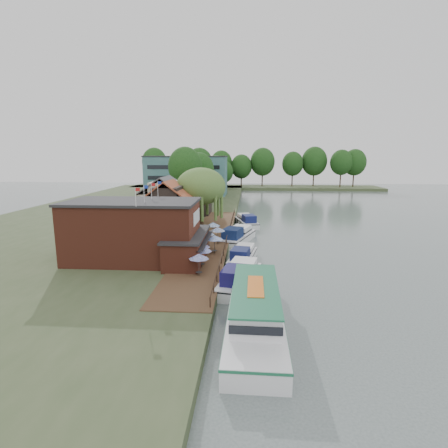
{
  "coord_description": "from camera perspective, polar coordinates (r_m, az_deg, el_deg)",
  "views": [
    {
      "loc": [
        -2.23,
        -40.94,
        13.52
      ],
      "look_at": [
        -6.0,
        12.0,
        3.0
      ],
      "focal_mm": 28.0,
      "sensor_mm": 36.0,
      "label": 1
    }
  ],
  "objects": [
    {
      "name": "tour_boat",
      "position": [
        28.07,
        5.13,
        -13.73
      ],
      "size": [
        4.59,
        15.65,
        3.41
      ],
      "primitive_type": null,
      "rotation": [
        0.0,
        0.0,
        -0.01
      ],
      "color": "silver",
      "rests_on": "ground"
    },
    {
      "name": "bank_tree_1",
      "position": [
        93.64,
        -5.72,
        7.27
      ],
      "size": [
        7.59,
        7.59,
        12.36
      ],
      "primitive_type": null,
      "color": "#143811",
      "rests_on": "land_bank"
    },
    {
      "name": "cottage_c",
      "position": [
        75.33,
        -4.96,
        4.87
      ],
      "size": [
        7.6,
        7.6,
        8.5
      ],
      "primitive_type": null,
      "color": "black",
      "rests_on": "land_bank"
    },
    {
      "name": "hotel_block",
      "position": [
        112.87,
        -6.08,
        7.91
      ],
      "size": [
        25.4,
        12.4,
        12.3
      ],
      "primitive_type": null,
      "color": "#38666B",
      "rests_on": "land_bank"
    },
    {
      "name": "cruiser_3",
      "position": [
        67.89,
        3.7,
        0.74
      ],
      "size": [
        5.68,
        10.42,
        2.41
      ],
      "primitive_type": null,
      "rotation": [
        0.0,
        0.0,
        0.26
      ],
      "color": "silver",
      "rests_on": "ground"
    },
    {
      "name": "umbrella_6",
      "position": [
        53.19,
        -1.78,
        -0.98
      ],
      "size": [
        2.19,
        2.19,
        2.38
      ],
      "primitive_type": null,
      "color": "#1A498F",
      "rests_on": "quay_deck"
    },
    {
      "name": "bank_tree_4",
      "position": [
        128.11,
        -0.07,
        7.97
      ],
      "size": [
        7.02,
        7.02,
        10.55
      ],
      "primitive_type": null,
      "color": "#143811",
      "rests_on": "land_bank"
    },
    {
      "name": "bank_tree_0",
      "position": [
        85.88,
        -6.32,
        7.63
      ],
      "size": [
        8.24,
        8.24,
        14.51
      ],
      "primitive_type": null,
      "color": "#143811",
      "rests_on": "land_bank"
    },
    {
      "name": "cottage_a",
      "position": [
        57.01,
        -8.93,
        2.73
      ],
      "size": [
        8.6,
        7.6,
        8.5
      ],
      "primitive_type": null,
      "color": "black",
      "rests_on": "land_bank"
    },
    {
      "name": "umbrella_5",
      "position": [
        49.66,
        -1.02,
        -1.86
      ],
      "size": [
        2.15,
        2.15,
        2.38
      ],
      "primitive_type": null,
      "color": "navy",
      "rests_on": "quay_deck"
    },
    {
      "name": "quay_rail",
      "position": [
        52.91,
        0.64,
        -1.92
      ],
      "size": [
        0.2,
        49.0,
        1.0
      ],
      "primitive_type": null,
      "color": "black",
      "rests_on": "land_bank"
    },
    {
      "name": "cruiser_0",
      "position": [
        36.68,
        2.61,
        -8.21
      ],
      "size": [
        5.38,
        11.28,
        2.66
      ],
      "primitive_type": null,
      "rotation": [
        0.0,
        0.0,
        -0.18
      ],
      "color": "white",
      "rests_on": "ground"
    },
    {
      "name": "ground",
      "position": [
        43.17,
        6.88,
        -7.12
      ],
      "size": [
        260.0,
        260.0,
        0.0
      ],
      "primitive_type": "plane",
      "color": "#4D5958",
      "rests_on": "ground"
    },
    {
      "name": "land_bank",
      "position": [
        81.9,
        -15.81,
        1.64
      ],
      "size": [
        50.0,
        140.0,
        1.0
      ],
      "primitive_type": "cube",
      "color": "#384728",
      "rests_on": "ground"
    },
    {
      "name": "umbrella_0",
      "position": [
        36.7,
        -4.12,
        -6.64
      ],
      "size": [
        2.14,
        2.14,
        2.38
      ],
      "primitive_type": null,
      "color": "navy",
      "rests_on": "quay_deck"
    },
    {
      "name": "umbrella_2",
      "position": [
        41.13,
        -3.95,
        -4.67
      ],
      "size": [
        2.44,
        2.44,
        2.38
      ],
      "primitive_type": null,
      "color": "navy",
      "rests_on": "quay_deck"
    },
    {
      "name": "willow",
      "position": [
        60.95,
        -3.77,
        4.3
      ],
      "size": [
        8.6,
        8.6,
        10.43
      ],
      "primitive_type": null,
      "color": "#476B2D",
      "rests_on": "land_bank"
    },
    {
      "name": "bank_tree_2",
      "position": [
        99.67,
        -4.04,
        7.8
      ],
      "size": [
        8.3,
        8.3,
        13.28
      ],
      "primitive_type": null,
      "color": "#143811",
      "rests_on": "land_bank"
    },
    {
      "name": "swan",
      "position": [
        31.7,
        2.52,
        -13.61
      ],
      "size": [
        0.44,
        0.44,
        0.44
      ],
      "primitive_type": "sphere",
      "color": "white",
      "rests_on": "ground"
    },
    {
      "name": "quay_deck",
      "position": [
        52.76,
        -2.32,
        -2.47
      ],
      "size": [
        6.0,
        50.0,
        0.1
      ],
      "primitive_type": "cube",
      "color": "#47301E",
      "rests_on": "land_bank"
    },
    {
      "name": "cruiser_1",
      "position": [
        44.8,
        3.07,
        -4.87
      ],
      "size": [
        4.49,
        9.73,
        2.25
      ],
      "primitive_type": null,
      "rotation": [
        0.0,
        0.0,
        -0.16
      ],
      "color": "white",
      "rests_on": "ground"
    },
    {
      "name": "cruiser_2",
      "position": [
        54.72,
        2.16,
        -1.66
      ],
      "size": [
        6.62,
        11.46,
        2.68
      ],
      "primitive_type": null,
      "rotation": [
        0.0,
        0.0,
        -0.3
      ],
      "color": "white",
      "rests_on": "ground"
    },
    {
      "name": "pub",
      "position": [
        42.57,
        -12.07,
        -1.07
      ],
      "size": [
        20.0,
        11.0,
        7.3
      ],
      "primitive_type": null,
      "color": "maroon",
      "rests_on": "land_bank"
    },
    {
      "name": "umbrella_4",
      "position": [
        47.45,
        -2.74,
        -2.5
      ],
      "size": [
        2.02,
        2.02,
        2.38
      ],
      "primitive_type": null,
      "color": "navy",
      "rests_on": "quay_deck"
    },
    {
      "name": "bank_tree_3",
      "position": [
        119.22,
        -4.02,
        8.76
      ],
      "size": [
        8.89,
        8.89,
        14.93
      ],
      "primitive_type": null,
      "color": "#143811",
      "rests_on": "land_bank"
    },
    {
      "name": "umbrella_3",
      "position": [
        44.73,
        -1.57,
        -3.34
      ],
      "size": [
        2.29,
        2.29,
        2.38
      ],
      "primitive_type": null,
      "color": "#1C3F9C",
      "rests_on": "quay_deck"
    },
    {
      "name": "cottage_b",
      "position": [
        67.34,
        -9.53,
        4.0
      ],
      "size": [
        9.6,
        8.6,
        8.5
      ],
      "primitive_type": null,
      "color": "beige",
      "rests_on": "land_bank"
    },
    {
      "name": "umbrella_1",
      "position": [
        39.43,
        -3.68,
        -5.36
      ],
      "size": [
        2.34,
        2.34,
        2.38
      ],
      "primitive_type": null,
      "color": "#1B2399",
      "rests_on": "quay_deck"
    },
    {
      "name": "bank_tree_5",
      "position": [
        137.07,
        -1.38,
        8.58
      ],
      "size": [
        7.72,
        7.72,
        12.46
      ],
      "primitive_type": null,
      "color": "#143811",
      "rests_on": "land_bank"
    }
  ]
}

